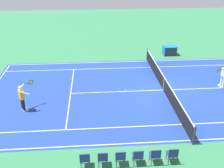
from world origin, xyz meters
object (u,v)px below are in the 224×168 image
at_px(spectator_chair_3, 120,157).
at_px(spectator_chair_5, 85,159).
at_px(spectator_chair_4, 103,158).
at_px(spectator_chair_0, 172,154).
at_px(tennis_net, 164,84).
at_px(tennis_player_near, 22,97).
at_px(spectator_chair_2, 138,156).
at_px(equipment_cart_tarped, 170,50).
at_px(tennis_player_far, 224,75).
at_px(tennis_ball, 126,90).
at_px(spectator_chair_1, 155,155).

bearing_deg(spectator_chair_3, spectator_chair_5, 0.00).
bearing_deg(spectator_chair_4, spectator_chair_0, 180.00).
distance_m(tennis_net, spectator_chair_4, 8.33).
relative_size(tennis_player_near, spectator_chair_4, 1.93).
height_order(tennis_net, spectator_chair_5, tennis_net).
height_order(tennis_player_near, spectator_chair_3, tennis_player_near).
distance_m(tennis_player_near, spectator_chair_2, 7.91).
bearing_deg(tennis_player_near, equipment_cart_tarped, -142.13).
bearing_deg(tennis_net, tennis_player_near, 12.06).
height_order(tennis_player_far, equipment_cart_tarped, tennis_player_far).
xyz_separation_m(spectator_chair_4, equipment_cart_tarped, (-6.88, -13.93, -0.08)).
bearing_deg(tennis_player_far, equipment_cart_tarped, -74.46).
relative_size(tennis_player_near, spectator_chair_5, 1.93).
bearing_deg(tennis_net, tennis_player_far, -177.73).
xyz_separation_m(tennis_player_far, tennis_ball, (6.86, 0.05, -0.90)).
xyz_separation_m(tennis_net, equipment_cart_tarped, (-2.36, -6.93, -0.05)).
xyz_separation_m(tennis_net, spectator_chair_5, (5.30, 7.00, 0.03)).
bearing_deg(spectator_chair_2, equipment_cart_tarped, -110.96).
distance_m(spectator_chair_4, equipment_cart_tarped, 15.54).
distance_m(tennis_net, spectator_chair_5, 8.78).
height_order(tennis_player_near, equipment_cart_tarped, tennis_player_near).
bearing_deg(equipment_cart_tarped, tennis_net, 71.22).
bearing_deg(spectator_chair_1, tennis_player_near, -36.52).
bearing_deg(spectator_chair_4, tennis_net, -122.91).
relative_size(spectator_chair_2, spectator_chair_4, 1.00).
bearing_deg(tennis_player_near, spectator_chair_5, 126.45).
distance_m(spectator_chair_4, spectator_chair_5, 0.77).
bearing_deg(tennis_net, spectator_chair_2, 66.93).
xyz_separation_m(tennis_net, tennis_ball, (2.63, -0.12, -0.46)).
distance_m(tennis_net, spectator_chair_3, 7.94).
xyz_separation_m(spectator_chair_2, spectator_chair_3, (0.77, 0.00, 0.00)).
distance_m(spectator_chair_0, equipment_cart_tarped, 14.43).
distance_m(tennis_net, spectator_chair_2, 7.60).
bearing_deg(tennis_ball, tennis_net, 177.42).
bearing_deg(spectator_chair_3, equipment_cart_tarped, -113.69).
distance_m(tennis_player_far, tennis_ball, 6.92).
relative_size(tennis_ball, spectator_chair_5, 0.08).
relative_size(tennis_player_near, spectator_chair_1, 1.93).
distance_m(spectator_chair_2, spectator_chair_3, 0.77).
bearing_deg(spectator_chair_2, spectator_chair_1, 180.00).
bearing_deg(equipment_cart_tarped, tennis_player_far, 105.54).
height_order(tennis_player_far, spectator_chair_4, tennis_player_far).
bearing_deg(tennis_ball, spectator_chair_2, 87.17).
relative_size(tennis_net, equipment_cart_tarped, 9.36).
bearing_deg(equipment_cart_tarped, spectator_chair_3, 66.31).
height_order(spectator_chair_0, spectator_chair_1, same).
relative_size(tennis_player_near, tennis_ball, 25.71).
height_order(tennis_player_far, spectator_chair_0, tennis_player_far).
height_order(tennis_ball, spectator_chair_3, spectator_chair_3).
bearing_deg(spectator_chair_5, tennis_net, -127.16).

